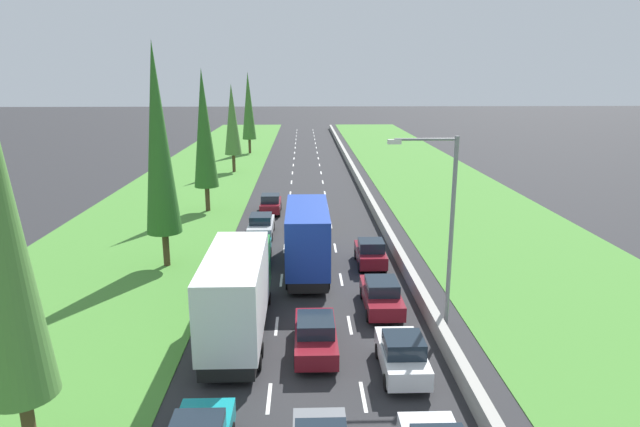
% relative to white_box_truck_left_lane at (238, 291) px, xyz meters
% --- Properties ---
extents(ground_plane, '(300.00, 300.00, 0.00)m').
position_rel_white_box_truck_left_lane_xyz_m(ground_plane, '(3.41, 39.89, -2.18)').
color(ground_plane, '#28282B').
rests_on(ground_plane, ground).
extents(grass_verge_left, '(14.00, 140.00, 0.04)m').
position_rel_white_box_truck_left_lane_xyz_m(grass_verge_left, '(-9.24, 39.89, -2.16)').
color(grass_verge_left, '#478433').
rests_on(grass_verge_left, ground).
extents(grass_verge_right, '(14.00, 140.00, 0.04)m').
position_rel_white_box_truck_left_lane_xyz_m(grass_verge_right, '(17.76, 39.89, -2.16)').
color(grass_verge_right, '#478433').
rests_on(grass_verge_right, ground).
extents(median_barrier, '(0.44, 120.00, 0.85)m').
position_rel_white_box_truck_left_lane_xyz_m(median_barrier, '(9.11, 39.89, -1.76)').
color(median_barrier, '#9E9B93').
rests_on(median_barrier, ground).
extents(lane_markings, '(3.64, 116.00, 0.01)m').
position_rel_white_box_truck_left_lane_xyz_m(lane_markings, '(3.41, 39.89, -2.18)').
color(lane_markings, white).
rests_on(lane_markings, ground).
extents(white_box_truck_left_lane, '(2.46, 9.40, 4.18)m').
position_rel_white_box_truck_left_lane_xyz_m(white_box_truck_left_lane, '(0.00, 0.00, 0.00)').
color(white_box_truck_left_lane, black).
rests_on(white_box_truck_left_lane, ground).
extents(teal_hatchback_left_lane, '(1.74, 3.90, 1.72)m').
position_rel_white_box_truck_left_lane_xyz_m(teal_hatchback_left_lane, '(-0.03, 9.99, -1.35)').
color(teal_hatchback_left_lane, teal).
rests_on(teal_hatchback_left_lane, ground).
extents(maroon_sedan_centre_lane, '(1.82, 4.50, 1.64)m').
position_rel_white_box_truck_left_lane_xyz_m(maroon_sedan_centre_lane, '(3.46, -1.67, -1.37)').
color(maroon_sedan_centre_lane, maroon).
rests_on(maroon_sedan_centre_lane, ground).
extents(white_hatchback_right_lane, '(1.74, 3.90, 1.72)m').
position_rel_white_box_truck_left_lane_xyz_m(white_hatchback_right_lane, '(6.86, -3.54, -1.35)').
color(white_hatchback_right_lane, white).
rests_on(white_hatchback_right_lane, ground).
extents(silver_sedan_left_lane, '(1.82, 4.50, 1.64)m').
position_rel_white_box_truck_left_lane_xyz_m(silver_sedan_left_lane, '(-0.18, 16.09, -1.37)').
color(silver_sedan_left_lane, silver).
rests_on(silver_sedan_left_lane, ground).
extents(blue_box_truck_centre_lane, '(2.46, 9.40, 4.18)m').
position_rel_white_box_truck_left_lane_xyz_m(blue_box_truck_centre_lane, '(3.20, 8.55, 0.00)').
color(blue_box_truck_centre_lane, black).
rests_on(blue_box_truck_centre_lane, ground).
extents(maroon_sedan_right_lane, '(1.82, 4.50, 1.64)m').
position_rel_white_box_truck_left_lane_xyz_m(maroon_sedan_right_lane, '(6.89, 2.61, -1.37)').
color(maroon_sedan_right_lane, maroon).
rests_on(maroon_sedan_right_lane, ground).
extents(maroon_hatchback_left_lane, '(1.74, 3.90, 1.72)m').
position_rel_white_box_truck_left_lane_xyz_m(maroon_hatchback_left_lane, '(0.14, 22.84, -1.35)').
color(maroon_hatchback_left_lane, maroon).
rests_on(maroon_hatchback_left_lane, ground).
extents(maroon_hatchback_right_lane, '(1.74, 3.90, 1.72)m').
position_rel_white_box_truck_left_lane_xyz_m(maroon_hatchback_right_lane, '(7.15, 9.23, -1.35)').
color(maroon_hatchback_right_lane, maroon).
rests_on(maroon_hatchback_right_lane, ground).
extents(yellow_sedan_centre_lane, '(1.82, 4.50, 1.64)m').
position_rel_white_box_truck_left_lane_xyz_m(yellow_sedan_centre_lane, '(3.44, 18.33, -1.37)').
color(yellow_sedan_centre_lane, yellow).
rests_on(yellow_sedan_centre_lane, ground).
extents(poplar_tree_second, '(2.14, 2.14, 13.63)m').
position_rel_white_box_truck_left_lane_xyz_m(poplar_tree_second, '(-5.60, 9.62, 5.68)').
color(poplar_tree_second, '#4C3823').
rests_on(poplar_tree_second, ground).
extents(poplar_tree_third, '(2.11, 2.11, 12.23)m').
position_rel_white_box_truck_left_lane_xyz_m(poplar_tree_third, '(-5.43, 23.86, 4.98)').
color(poplar_tree_third, '#4C3823').
rests_on(poplar_tree_third, ground).
extents(poplar_tree_fourth, '(2.07, 2.07, 10.69)m').
position_rel_white_box_truck_left_lane_xyz_m(poplar_tree_fourth, '(-5.57, 43.80, 4.21)').
color(poplar_tree_fourth, '#4C3823').
rests_on(poplar_tree_fourth, ground).
extents(poplar_tree_fifth, '(2.10, 2.10, 12.13)m').
position_rel_white_box_truck_left_lane_xyz_m(poplar_tree_fifth, '(-5.17, 60.37, 4.93)').
color(poplar_tree_fifth, '#4C3823').
rests_on(poplar_tree_fifth, ground).
extents(street_light_mast, '(3.20, 0.28, 9.00)m').
position_rel_white_box_truck_left_lane_xyz_m(street_light_mast, '(9.48, 1.03, 3.05)').
color(street_light_mast, gray).
rests_on(street_light_mast, ground).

